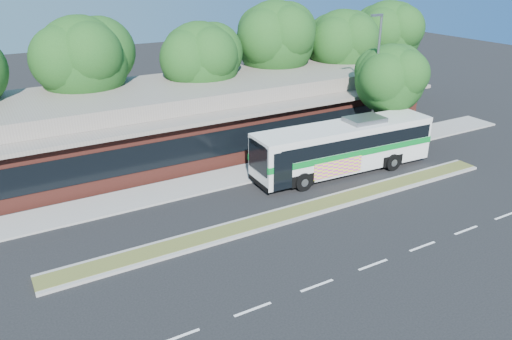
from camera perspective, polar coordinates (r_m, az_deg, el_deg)
name	(u,v)px	position (r m, az deg, el deg)	size (l,w,h in m)	color
ground	(306,217)	(25.84, 5.76, -5.39)	(120.00, 120.00, 0.00)	black
median_strip	(300,211)	(26.24, 5.01, -4.71)	(26.00, 1.10, 0.15)	#525A26
sidewalk	(246,173)	(30.69, -1.14, -0.39)	(44.00, 2.60, 0.12)	gray
plaza_building	(201,114)	(35.57, -6.33, 6.33)	(33.20, 11.20, 4.45)	#5E251D
lamp_post	(375,80)	(34.33, 13.48, 10.02)	(0.93, 0.18, 9.07)	slate
tree_bg_b	(88,59)	(35.69, -18.65, 11.98)	(6.69, 6.00, 9.00)	black
tree_bg_c	(204,58)	(37.23, -5.92, 12.58)	(6.24, 5.60, 8.26)	black
tree_bg_d	(279,38)	(41.29, 2.66, 14.85)	(6.91, 6.20, 9.37)	black
tree_bg_e	(345,42)	(44.08, 10.15, 14.16)	(6.47, 5.80, 8.50)	black
tree_bg_f	(390,32)	(48.78, 15.05, 14.95)	(6.69, 6.00, 8.92)	black
transit_bus	(344,144)	(30.93, 10.07, 2.99)	(11.93, 3.18, 3.32)	silver
sidewalk_tree	(393,77)	(35.71, 15.36, 10.22)	(5.27, 4.73, 7.09)	black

